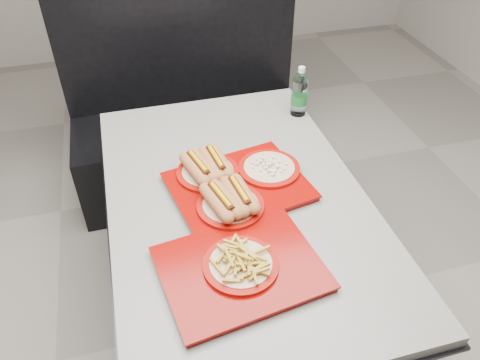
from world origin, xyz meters
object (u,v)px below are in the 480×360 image
object	(u,v)px
diner_table	(237,229)
tray_near	(233,183)
booth_bench	(189,120)
water_bottle	(299,94)
tray_far	(241,266)

from	to	relation	value
diner_table	tray_near	size ratio (longest dim) A/B	2.68
booth_bench	water_bottle	distance (m)	0.87
booth_bench	tray_far	size ratio (longest dim) A/B	2.63
tray_near	diner_table	bearing A→B (deg)	-81.98
booth_bench	tray_far	xyz separation A→B (m)	(-0.08, -1.42, 0.37)
diner_table	tray_near	xyz separation A→B (m)	(-0.01, 0.04, 0.20)
tray_near	water_bottle	size ratio (longest dim) A/B	2.36
booth_bench	diner_table	bearing A→B (deg)	-90.00
booth_bench	tray_near	distance (m)	1.13
diner_table	tray_far	xyz separation A→B (m)	(-0.08, -0.33, 0.19)
tray_near	water_bottle	world-z (taller)	water_bottle
booth_bench	water_bottle	size ratio (longest dim) A/B	6.02
diner_table	tray_far	world-z (taller)	tray_far
booth_bench	water_bottle	bearing A→B (deg)	-56.87
diner_table	water_bottle	distance (m)	0.68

